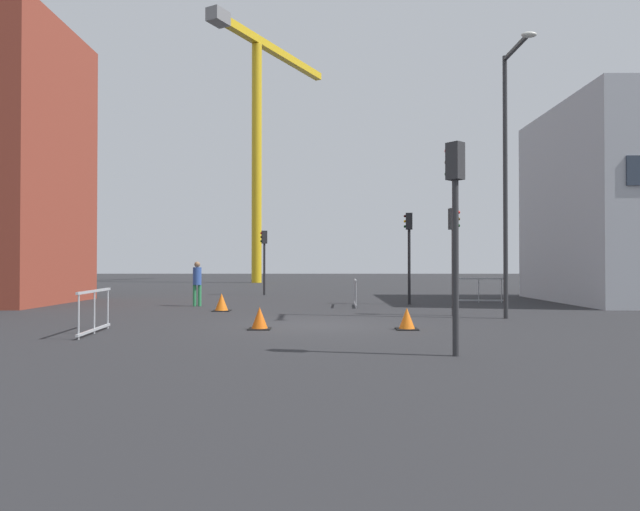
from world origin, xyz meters
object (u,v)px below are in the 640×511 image
object	(u,v)px
traffic_light_corner	(264,251)
traffic_cone_on_verge	(260,319)
traffic_light_near	(409,243)
pedestrian_walking	(197,280)
traffic_cone_by_barrier	(407,319)
traffic_cone_orange	(222,303)
traffic_light_island	(454,243)
streetlamp_tall	(508,162)
traffic_light_crosswalk	(455,212)
construction_crane	(260,117)

from	to	relation	value
traffic_light_corner	traffic_cone_on_verge	bearing A→B (deg)	-84.52
traffic_light_near	pedestrian_walking	bearing A→B (deg)	-173.02
traffic_cone_by_barrier	traffic_cone_orange	xyz separation A→B (m)	(-5.87, 5.75, 0.03)
traffic_light_island	traffic_light_near	world-z (taller)	traffic_light_near
traffic_light_corner	traffic_cone_orange	distance (m)	10.74
streetlamp_tall	traffic_light_crosswalk	world-z (taller)	streetlamp_tall
construction_crane	traffic_light_near	world-z (taller)	construction_crane
traffic_light_island	traffic_cone_by_barrier	distance (m)	5.04
traffic_light_island	construction_crane	bearing A→B (deg)	107.21
pedestrian_walking	traffic_cone_on_verge	xyz separation A→B (m)	(3.43, -8.10, -0.78)
traffic_light_island	pedestrian_walking	bearing A→B (deg)	156.46
traffic_cone_by_barrier	traffic_cone_orange	size ratio (longest dim) A/B	0.89
pedestrian_walking	traffic_cone_by_barrier	distance (m)	10.95
construction_crane	streetlamp_tall	distance (m)	37.17
traffic_light_crosswalk	traffic_cone_on_verge	bearing A→B (deg)	134.01
traffic_light_crosswalk	traffic_cone_by_barrier	distance (m)	4.90
pedestrian_walking	traffic_cone_on_verge	size ratio (longest dim) A/B	3.06
construction_crane	traffic_light_near	bearing A→B (deg)	-71.09
streetlamp_tall	traffic_light_corner	size ratio (longest dim) A/B	2.36
traffic_light_corner	traffic_cone_by_barrier	distance (m)	17.28
traffic_cone_by_barrier	construction_crane	bearing A→B (deg)	102.25
traffic_light_near	traffic_cone_by_barrier	distance (m)	9.60
streetlamp_tall	traffic_light_crosswalk	distance (m)	8.05
construction_crane	traffic_light_corner	world-z (taller)	construction_crane
construction_crane	traffic_light_island	size ratio (longest dim) A/B	6.30
traffic_light_near	pedestrian_walking	world-z (taller)	traffic_light_near
traffic_cone_on_verge	pedestrian_walking	bearing A→B (deg)	112.95
pedestrian_walking	streetlamp_tall	bearing A→B (deg)	-26.33
traffic_light_island	traffic_cone_orange	bearing A→B (deg)	167.83
construction_crane	traffic_light_crosswalk	xyz separation A→B (m)	(8.24, -40.88, -12.32)
traffic_light_island	traffic_light_near	size ratio (longest dim) A/B	0.92
traffic_cone_orange	traffic_light_crosswalk	bearing A→B (deg)	-58.40
traffic_cone_by_barrier	traffic_cone_on_verge	size ratio (longest dim) A/B	0.98
pedestrian_walking	traffic_cone_orange	size ratio (longest dim) A/B	2.80
construction_crane	pedestrian_walking	world-z (taller)	construction_crane
traffic_cone_on_verge	traffic_cone_orange	bearing A→B (deg)	109.41
streetlamp_tall	traffic_light_island	size ratio (longest dim) A/B	2.33
traffic_light_near	traffic_cone_orange	bearing A→B (deg)	-154.76
streetlamp_tall	construction_crane	bearing A→B (deg)	108.78
traffic_light_near	traffic_light_crosswalk	xyz separation A→B (m)	(-1.16, -13.46, 0.08)
traffic_light_island	traffic_light_near	bearing A→B (deg)	97.76
traffic_light_crosswalk	traffic_cone_on_verge	world-z (taller)	traffic_light_crosswalk
streetlamp_tall	pedestrian_walking	size ratio (longest dim) A/B	4.59
traffic_light_island	traffic_light_corner	xyz separation A→B (m)	(-7.56, 12.25, -0.02)
traffic_light_corner	traffic_light_crosswalk	bearing A→B (deg)	-74.48
traffic_light_island	traffic_cone_orange	size ratio (longest dim) A/B	5.51
traffic_light_near	traffic_cone_by_barrier	size ratio (longest dim) A/B	6.72
traffic_light_corner	traffic_light_crosswalk	xyz separation A→B (m)	(5.70, -20.53, 0.30)
traffic_light_corner	traffic_cone_orange	size ratio (longest dim) A/B	5.45
traffic_light_near	traffic_light_island	bearing A→B (deg)	-82.24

